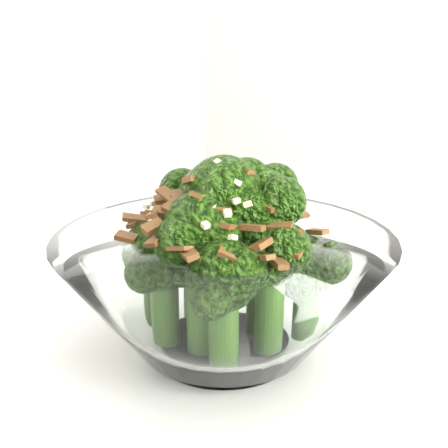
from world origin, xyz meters
The scene contains 2 objects.
table centered at (-0.14, -0.12, 0.68)m, with size 1.30×0.97×0.75m.
broccoli_dish centered at (-0.18, -0.28, 0.81)m, with size 0.24×0.24×0.15m.
Camera 1 is at (0.08, -0.65, 1.00)m, focal length 55.00 mm.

